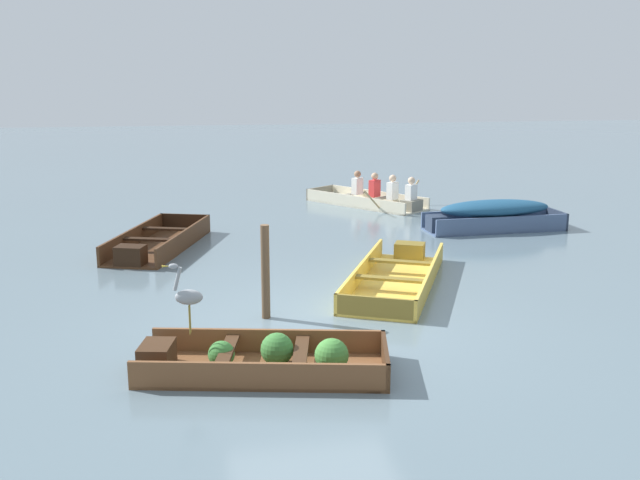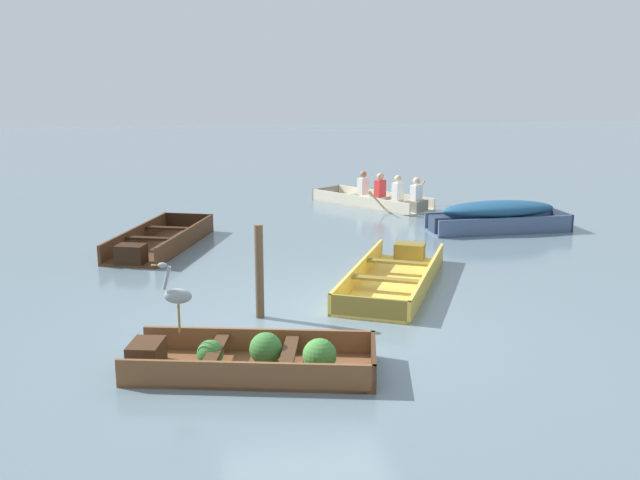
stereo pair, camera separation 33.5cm
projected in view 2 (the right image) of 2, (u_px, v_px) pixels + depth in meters
ground_plane at (310, 325)px, 9.78m from camera, size 80.00×80.00×0.00m
dinghy_wooden_brown_foreground at (253, 359)px, 8.25m from camera, size 3.01×1.66×0.43m
skiff_dark_varnish_near_moored at (158, 242)px, 14.03m from camera, size 2.08×3.38×0.38m
skiff_yellow_mid_moored at (395, 276)px, 11.76m from camera, size 2.62×3.75×0.33m
skiff_slate_blue_far_moored at (497, 214)px, 15.57m from camera, size 3.11×1.03×0.67m
rowboat_cream_with_crew at (379, 198)px, 18.50m from camera, size 2.89×3.29×0.88m
heron_on_dinghy at (177, 294)px, 8.19m from camera, size 0.46×0.19×0.84m
mooring_post at (259, 272)px, 9.95m from camera, size 0.12×0.12×1.34m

